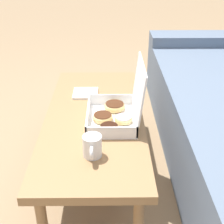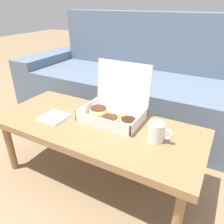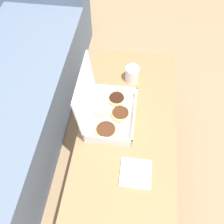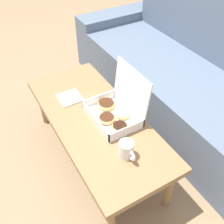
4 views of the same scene
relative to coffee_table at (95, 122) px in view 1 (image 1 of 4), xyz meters
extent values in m
plane|color=#937756|center=(0.00, 0.08, -0.35)|extent=(12.00, 12.00, 0.00)
cube|color=slate|center=(-1.12, 0.84, -0.09)|extent=(0.24, 0.82, 0.51)
cube|color=#997047|center=(0.00, 0.00, 0.02)|extent=(1.19, 0.51, 0.04)
cylinder|color=#997047|center=(-0.54, -0.20, -0.18)|extent=(0.04, 0.04, 0.35)
cylinder|color=#997047|center=(-0.54, 0.20, -0.18)|extent=(0.04, 0.04, 0.35)
cube|color=white|center=(0.06, 0.09, 0.04)|extent=(0.34, 0.24, 0.01)
cube|color=white|center=(0.06, -0.03, 0.08)|extent=(0.34, 0.01, 0.06)
cube|color=white|center=(0.06, 0.21, 0.08)|extent=(0.34, 0.01, 0.06)
cube|color=white|center=(-0.11, 0.09, 0.08)|extent=(0.01, 0.24, 0.06)
cube|color=white|center=(0.22, 0.09, 0.08)|extent=(0.01, 0.24, 0.06)
cube|color=white|center=(0.06, 0.22, 0.23)|extent=(0.34, 0.03, 0.24)
torus|color=#E5BC75|center=(-0.05, 0.11, 0.07)|extent=(0.11, 0.11, 0.04)
cylinder|color=#472614|center=(-0.05, 0.11, 0.08)|extent=(0.10, 0.10, 0.02)
torus|color=#E5BC75|center=(0.07, 0.05, 0.06)|extent=(0.10, 0.10, 0.03)
cylinder|color=#472614|center=(0.07, 0.05, 0.07)|extent=(0.09, 0.09, 0.02)
torus|color=#E5BC75|center=(0.17, 0.08, 0.06)|extent=(0.10, 0.10, 0.03)
cylinder|color=black|center=(0.17, 0.08, 0.07)|extent=(0.08, 0.08, 0.01)
torus|color=#E5BC75|center=(0.08, 0.15, 0.06)|extent=(0.09, 0.09, 0.03)
cylinder|color=pink|center=(0.08, 0.15, 0.07)|extent=(0.08, 0.08, 0.01)
cylinder|color=white|center=(0.35, 0.01, 0.09)|extent=(0.08, 0.08, 0.10)
torus|color=white|center=(0.40, 0.01, 0.09)|extent=(0.06, 0.01, 0.06)
cube|color=white|center=(-0.25, -0.06, 0.05)|extent=(0.15, 0.15, 0.01)
camera|label=1|loc=(1.42, 0.07, 0.86)|focal=50.00mm
camera|label=2|loc=(0.59, -0.88, 0.66)|focal=35.00mm
camera|label=3|loc=(-0.75, -0.01, 1.20)|focal=42.00mm
camera|label=4|loc=(1.08, -0.51, 1.16)|focal=42.00mm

